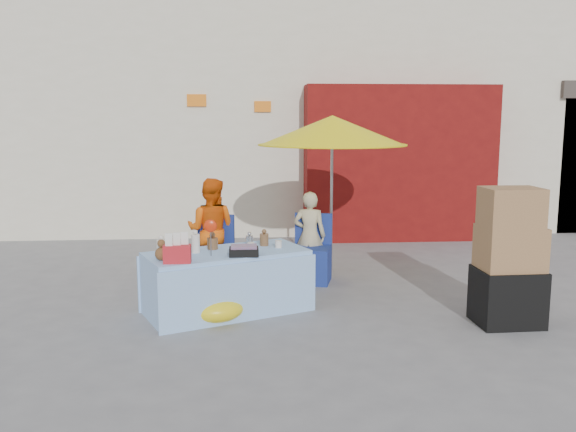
{
  "coord_description": "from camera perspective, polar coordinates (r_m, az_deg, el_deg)",
  "views": [
    {
      "loc": [
        -0.44,
        -5.93,
        2.05
      ],
      "look_at": [
        0.04,
        0.6,
        1.0
      ],
      "focal_mm": 38.0,
      "sensor_mm": 36.0,
      "label": 1
    }
  ],
  "objects": [
    {
      "name": "box_stack",
      "position": [
        6.45,
        19.98,
        -4.08
      ],
      "size": [
        0.64,
        0.53,
        1.39
      ],
      "rotation": [
        0.0,
        0.0,
        0.03
      ],
      "color": "black",
      "rests_on": "ground"
    },
    {
      "name": "chair_right",
      "position": [
        7.73,
        2.16,
        -4.31
      ],
      "size": [
        0.58,
        0.58,
        0.85
      ],
      "rotation": [
        0.0,
        0.0,
        -0.26
      ],
      "color": "navy",
      "rests_on": "ground"
    },
    {
      "name": "ground",
      "position": [
        6.29,
        0.03,
        -9.91
      ],
      "size": [
        80.0,
        80.0,
        0.0
      ],
      "primitive_type": "plane",
      "color": "slate",
      "rests_on": "ground"
    },
    {
      "name": "tarp_bundle",
      "position": [
        6.32,
        -6.94,
        -8.59
      ],
      "size": [
        0.66,
        0.56,
        0.27
      ],
      "primitive_type": "ellipsoid",
      "rotation": [
        0.0,
        0.0,
        -0.13
      ],
      "color": "yellow",
      "rests_on": "ground"
    },
    {
      "name": "chair_left",
      "position": [
        7.7,
        -7.16,
        -4.44
      ],
      "size": [
        0.58,
        0.58,
        0.85
      ],
      "rotation": [
        0.0,
        0.0,
        -0.26
      ],
      "color": "navy",
      "rests_on": "ground"
    },
    {
      "name": "backdrop",
      "position": [
        13.52,
        -0.16,
        13.57
      ],
      "size": [
        14.0,
        8.0,
        7.8
      ],
      "color": "silver",
      "rests_on": "ground"
    },
    {
      "name": "umbrella",
      "position": [
        7.84,
        4.16,
        7.93
      ],
      "size": [
        1.9,
        1.9,
        2.09
      ],
      "color": "gray",
      "rests_on": "ground"
    },
    {
      "name": "vendor_orange",
      "position": [
        7.75,
        -7.2,
        -1.31
      ],
      "size": [
        0.75,
        0.65,
        1.32
      ],
      "primitive_type": "imported",
      "rotation": [
        0.0,
        0.0,
        2.88
      ],
      "color": "#EA5A0C",
      "rests_on": "ground"
    },
    {
      "name": "vendor_beige",
      "position": [
        7.8,
        2.03,
        -1.84
      ],
      "size": [
        0.47,
        0.37,
        1.14
      ],
      "primitive_type": "imported",
      "rotation": [
        0.0,
        0.0,
        2.88
      ],
      "color": "#C1B589",
      "rests_on": "ground"
    },
    {
      "name": "market_table",
      "position": [
        6.56,
        -5.79,
        -6.06
      ],
      "size": [
        1.89,
        1.41,
        1.04
      ],
      "rotation": [
        0.0,
        0.0,
        0.41
      ],
      "color": "#99C3F6",
      "rests_on": "ground"
    }
  ]
}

